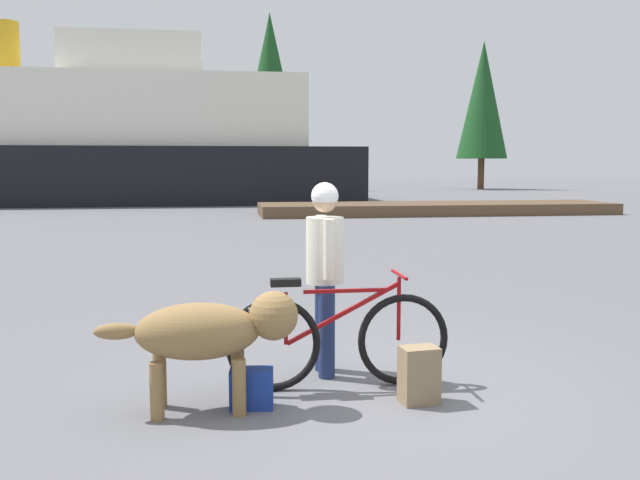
# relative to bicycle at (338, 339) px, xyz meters

# --- Properties ---
(ground_plane) EXTENTS (160.00, 160.00, 0.00)m
(ground_plane) POSITION_rel_bicycle_xyz_m (0.33, -0.19, -0.41)
(ground_plane) COLOR slate
(bicycle) EXTENTS (1.82, 0.44, 0.93)m
(bicycle) POSITION_rel_bicycle_xyz_m (0.00, 0.00, 0.00)
(bicycle) COLOR black
(bicycle) RESTS_ON ground_plane
(person_cyclist) EXTENTS (0.32, 0.53, 1.66)m
(person_cyclist) POSITION_rel_bicycle_xyz_m (-0.04, 0.39, 0.58)
(person_cyclist) COLOR navy
(person_cyclist) RESTS_ON ground_plane
(dog) EXTENTS (1.47, 0.49, 0.88)m
(dog) POSITION_rel_bicycle_xyz_m (-1.00, -0.37, 0.19)
(dog) COLOR olive
(dog) RESTS_ON ground_plane
(backpack) EXTENTS (0.30, 0.23, 0.43)m
(backpack) POSITION_rel_bicycle_xyz_m (0.55, -0.44, -0.19)
(backpack) COLOR #8C7251
(backpack) RESTS_ON ground_plane
(handbag_pannier) EXTENTS (0.34, 0.21, 0.30)m
(handbag_pannier) POSITION_rel_bicycle_xyz_m (-0.71, -0.36, -0.26)
(handbag_pannier) COLOR navy
(handbag_pannier) RESTS_ON ground_plane
(dock_pier) EXTENTS (12.79, 2.89, 0.40)m
(dock_pier) POSITION_rel_bicycle_xyz_m (6.96, 18.68, -0.21)
(dock_pier) COLOR brown
(dock_pier) RESTS_ON ground_plane
(ferry_boat) EXTENTS (25.52, 7.74, 8.16)m
(ferry_boat) POSITION_rel_bicycle_xyz_m (-6.95, 28.22, 2.41)
(ferry_boat) COLOR black
(ferry_boat) RESTS_ON ground_plane
(pine_tree_center) EXTENTS (4.20, 4.20, 12.05)m
(pine_tree_center) POSITION_rel_bicycle_xyz_m (2.88, 42.86, 6.83)
(pine_tree_center) COLOR #4C331E
(pine_tree_center) RESTS_ON ground_plane
(pine_tree_far_right) EXTENTS (3.57, 3.57, 10.38)m
(pine_tree_far_right) POSITION_rel_bicycle_xyz_m (17.81, 41.85, 5.85)
(pine_tree_far_right) COLOR #4C331E
(pine_tree_far_right) RESTS_ON ground_plane
(pine_tree_mid_back) EXTENTS (3.96, 3.96, 9.40)m
(pine_tree_mid_back) POSITION_rel_bicycle_xyz_m (-5.21, 45.92, 5.63)
(pine_tree_mid_back) COLOR #4C331E
(pine_tree_mid_back) RESTS_ON ground_plane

